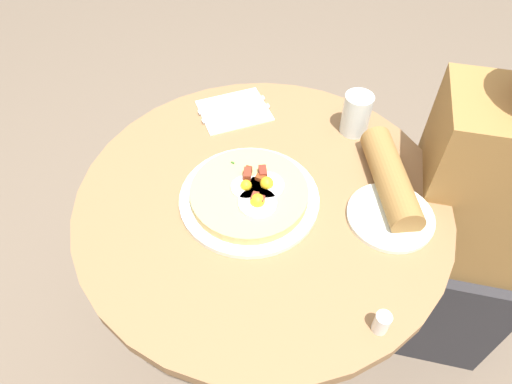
# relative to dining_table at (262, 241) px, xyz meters

# --- Properties ---
(ground_plane) EXTENTS (6.00, 6.00, 0.00)m
(ground_plane) POSITION_rel_dining_table_xyz_m (0.00, 0.00, -0.55)
(ground_plane) COLOR #6B5B4C
(dining_table) EXTENTS (0.81, 0.81, 0.73)m
(dining_table) POSITION_rel_dining_table_xyz_m (0.00, 0.00, 0.00)
(dining_table) COLOR olive
(dining_table) RESTS_ON ground_plane
(person_seated) EXTENTS (0.53, 0.36, 1.14)m
(person_seated) POSITION_rel_dining_table_xyz_m (-0.53, -0.17, -0.05)
(person_seated) COLOR #2D2D33
(person_seated) RESTS_ON ground_plane
(pizza_plate) EXTENTS (0.30, 0.30, 0.01)m
(pizza_plate) POSITION_rel_dining_table_xyz_m (0.03, 0.02, 0.18)
(pizza_plate) COLOR silver
(pizza_plate) RESTS_ON dining_table
(breakfast_pizza) EXTENTS (0.25, 0.25, 0.05)m
(breakfast_pizza) POSITION_rel_dining_table_xyz_m (0.02, 0.02, 0.20)
(breakfast_pizza) COLOR tan
(breakfast_pizza) RESTS_ON pizza_plate
(bread_plate) EXTENTS (0.18, 0.18, 0.01)m
(bread_plate) POSITION_rel_dining_table_xyz_m (-0.27, 0.00, 0.18)
(bread_plate) COLOR silver
(bread_plate) RESTS_ON dining_table
(napkin) EXTENTS (0.22, 0.21, 0.00)m
(napkin) POSITION_rel_dining_table_xyz_m (0.13, -0.26, 0.17)
(napkin) COLOR white
(napkin) RESTS_ON dining_table
(fork) EXTENTS (0.16, 0.11, 0.00)m
(fork) POSITION_rel_dining_table_xyz_m (0.14, -0.28, 0.18)
(fork) COLOR silver
(fork) RESTS_ON napkin
(knife) EXTENTS (0.16, 0.11, 0.00)m
(knife) POSITION_rel_dining_table_xyz_m (0.12, -0.25, 0.18)
(knife) COLOR silver
(knife) RESTS_ON napkin
(water_glass) EXTENTS (0.07, 0.07, 0.10)m
(water_glass) POSITION_rel_dining_table_xyz_m (-0.17, -0.26, 0.22)
(water_glass) COLOR silver
(water_glass) RESTS_ON dining_table
(salt_shaker) EXTENTS (0.03, 0.03, 0.05)m
(salt_shaker) POSITION_rel_dining_table_xyz_m (-0.26, 0.25, 0.19)
(salt_shaker) COLOR white
(salt_shaker) RESTS_ON dining_table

